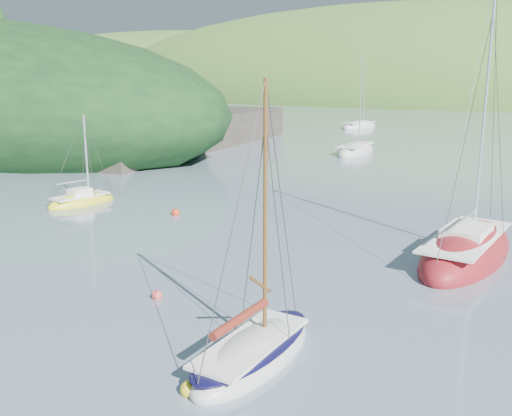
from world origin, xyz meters
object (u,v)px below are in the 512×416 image
Objects in this scene: daysailer_white at (253,353)px; distant_sloop_a at (355,152)px; sailboat_yellow at (82,202)px; distant_sloop_c at (359,127)px; sloop_red at (466,253)px.

distant_sloop_a is at bearing 107.53° from daysailer_white.
sailboat_yellow is at bearing 149.41° from daysailer_white.
sailboat_yellow is at bearing -71.93° from distant_sloop_c.
sloop_red is 33.18m from distant_sloop_a.
distant_sloop_c is (-29.07, 53.49, -0.06)m from sloop_red.
daysailer_white reaches higher than sailboat_yellow.
sailboat_yellow is (-22.10, -2.39, -0.08)m from sloop_red.
sloop_red reaches higher than distant_sloop_c.
distant_sloop_c is at bearing 108.18° from distant_sloop_a.
sloop_red is at bearing 12.86° from sailboat_yellow.
distant_sloop_a is 1.04× the size of distant_sloop_c.
distant_sloop_a is (-17.95, 27.91, -0.05)m from sloop_red.
daysailer_white is at bearing -74.35° from distant_sloop_a.
daysailer_white is at bearing -57.08° from distant_sloop_c.
sloop_red is 2.20× the size of sailboat_yellow.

